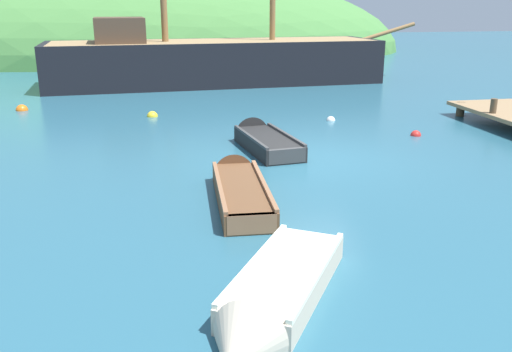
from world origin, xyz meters
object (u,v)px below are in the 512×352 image
object	(u,v)px
rowboat_far	(239,189)
rowboat_outer_right	(274,301)
buoy_orange	(22,110)
buoy_white	(331,121)
sailing_ship	(213,68)
buoy_red	(416,136)
rowboat_portside	(262,141)
buoy_yellow	(152,116)

from	to	relation	value
rowboat_far	rowboat_outer_right	world-z (taller)	rowboat_outer_right
buoy_orange	buoy_white	xyz separation A→B (m)	(10.55, -3.87, 0.00)
sailing_ship	buoy_red	xyz separation A→B (m)	(4.65, -12.14, -0.77)
rowboat_portside	buoy_red	xyz separation A→B (m)	(4.74, 0.42, -0.14)
sailing_ship	rowboat_portside	size ratio (longest dim) A/B	5.23
sailing_ship	buoy_orange	xyz separation A→B (m)	(-7.69, -5.71, -0.77)
rowboat_far	buoy_white	size ratio (longest dim) A/B	13.45
sailing_ship	rowboat_outer_right	xyz separation A→B (m)	(-1.59, -20.76, -0.65)
sailing_ship	rowboat_portside	bearing A→B (deg)	-94.30
rowboat_portside	rowboat_outer_right	size ratio (longest dim) A/B	1.08
sailing_ship	rowboat_far	world-z (taller)	sailing_ship
rowboat_outer_right	buoy_orange	size ratio (longest dim) A/B	7.56
buoy_orange	buoy_yellow	xyz separation A→B (m)	(4.69, -2.05, 0.00)
sailing_ship	rowboat_outer_right	bearing A→B (deg)	-98.25
rowboat_far	rowboat_outer_right	distance (m)	4.43
rowboat_portside	buoy_white	xyz separation A→B (m)	(2.95, 2.98, -0.14)
sailing_ship	buoy_yellow	xyz separation A→B (m)	(-3.00, -7.76, -0.77)
buoy_orange	sailing_ship	bearing A→B (deg)	36.57
buoy_white	rowboat_portside	bearing A→B (deg)	-134.74
buoy_yellow	rowboat_far	bearing A→B (deg)	-79.00
buoy_red	buoy_yellow	xyz separation A→B (m)	(-7.65, 4.38, 0.00)
rowboat_far	buoy_orange	size ratio (longest dim) A/B	9.04
sailing_ship	buoy_red	distance (m)	13.02
rowboat_far	buoy_yellow	bearing A→B (deg)	13.99
buoy_red	rowboat_portside	bearing A→B (deg)	-174.94
rowboat_far	buoy_yellow	world-z (taller)	rowboat_far
buoy_white	rowboat_outer_right	bearing A→B (deg)	-111.68
rowboat_portside	buoy_white	size ratio (longest dim) A/B	12.19
rowboat_outer_right	buoy_white	bearing A→B (deg)	-169.81
sailing_ship	rowboat_far	bearing A→B (deg)	-98.54
rowboat_portside	buoy_white	distance (m)	4.20
sailing_ship	buoy_red	bearing A→B (deg)	-72.93
rowboat_portside	buoy_orange	bearing A→B (deg)	40.40
rowboat_outer_right	rowboat_far	bearing A→B (deg)	-151.41
rowboat_far	buoy_orange	xyz separation A→B (m)	(-6.36, 10.63, -0.13)
buoy_orange	buoy_red	bearing A→B (deg)	-27.52
rowboat_far	buoy_red	xyz separation A→B (m)	(5.98, 4.20, -0.13)
buoy_orange	buoy_red	distance (m)	13.91
buoy_orange	buoy_red	world-z (taller)	buoy_orange
buoy_white	buoy_red	world-z (taller)	buoy_red
buoy_white	buoy_yellow	xyz separation A→B (m)	(-5.86, 1.82, 0.00)
rowboat_far	buoy_white	bearing A→B (deg)	-28.80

